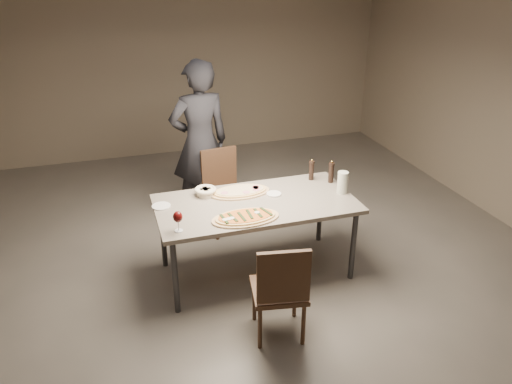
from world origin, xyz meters
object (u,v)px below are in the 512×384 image
object	(u,v)px
ham_pizza	(240,192)
carafe	(343,182)
chair_far	(223,185)
pepper_mill_left	(311,170)
bread_basket	(205,191)
diner	(200,143)
chair_near	(281,287)
zucchini_pizza	(245,217)
dining_table	(256,208)

from	to	relation	value
ham_pizza	carafe	distance (m)	0.96
chair_far	pepper_mill_left	bearing A→B (deg)	131.16
bread_basket	diner	bearing A→B (deg)	80.99
pepper_mill_left	diner	size ratio (longest dim) A/B	0.12
carafe	bread_basket	bearing A→B (deg)	165.10
pepper_mill_left	diner	bearing A→B (deg)	134.01
bread_basket	chair_near	xyz separation A→B (m)	(0.30, -1.22, -0.30)
ham_pizza	zucchini_pizza	bearing A→B (deg)	-113.37
pepper_mill_left	chair_far	xyz separation A→B (m)	(-0.74, 0.66, -0.35)
ham_pizza	carafe	xyz separation A→B (m)	(0.91, -0.27, 0.09)
ham_pizza	chair_near	world-z (taller)	chair_near
dining_table	diner	size ratio (longest dim) A/B	0.99
pepper_mill_left	chair_far	size ratio (longest dim) A/B	0.24
zucchini_pizza	diner	xyz separation A→B (m)	(-0.06, 1.55, 0.14)
bread_basket	carafe	bearing A→B (deg)	-14.90
carafe	chair_far	bearing A→B (deg)	131.24
carafe	diner	size ratio (longest dim) A/B	0.11
ham_pizza	pepper_mill_left	distance (m)	0.77
dining_table	diner	world-z (taller)	diner
zucchini_pizza	carafe	world-z (taller)	carafe
dining_table	zucchini_pizza	distance (m)	0.34
carafe	zucchini_pizza	bearing A→B (deg)	-167.23
bread_basket	chair_near	world-z (taller)	chair_near
zucchini_pizza	pepper_mill_left	bearing A→B (deg)	26.38
bread_basket	pepper_mill_left	xyz separation A→B (m)	(1.08, 0.04, 0.06)
ham_pizza	bread_basket	distance (m)	0.33
bread_basket	chair_far	bearing A→B (deg)	64.63
dining_table	bread_basket	size ratio (longest dim) A/B	8.93
chair_far	diner	world-z (taller)	diner
diner	ham_pizza	bearing A→B (deg)	91.78
chair_near	zucchini_pizza	bearing A→B (deg)	107.05
pepper_mill_left	chair_near	distance (m)	1.52
pepper_mill_left	ham_pizza	bearing A→B (deg)	-173.17
dining_table	ham_pizza	xyz separation A→B (m)	(-0.08, 0.22, 0.07)
carafe	pepper_mill_left	bearing A→B (deg)	113.29
dining_table	pepper_mill_left	distance (m)	0.76
chair_far	ham_pizza	bearing A→B (deg)	81.93
chair_far	dining_table	bearing A→B (deg)	87.07
ham_pizza	chair_far	bearing A→B (deg)	76.75
bread_basket	diner	world-z (taller)	diner
diner	carafe	bearing A→B (deg)	122.17
ham_pizza	bread_basket	size ratio (longest dim) A/B	2.81
carafe	chair_far	size ratio (longest dim) A/B	0.23
pepper_mill_left	chair_far	bearing A→B (deg)	138.30
ham_pizza	chair_near	xyz separation A→B (m)	(-0.02, -1.17, -0.28)
ham_pizza	bread_basket	bearing A→B (deg)	158.11
bread_basket	chair_far	xyz separation A→B (m)	(0.33, 0.70, -0.29)
bread_basket	pepper_mill_left	size ratio (longest dim) A/B	0.93
dining_table	pepper_mill_left	bearing A→B (deg)	25.05
zucchini_pizza	chair_near	world-z (taller)	chair_near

